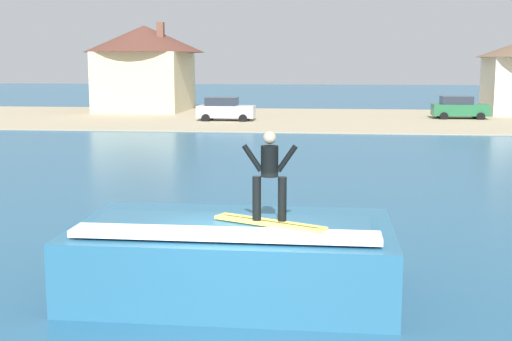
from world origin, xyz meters
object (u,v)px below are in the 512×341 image
object	(u,v)px
wave_crest	(234,257)
surfboard	(269,223)
car_far_shore	(459,108)
car_near_shore	(225,109)
house_with_chimney	(145,63)
surfer	(270,171)

from	to	relation	value
wave_crest	surfboard	world-z (taller)	surfboard
wave_crest	car_far_shore	size ratio (longest dim) A/B	1.42
car_near_shore	house_with_chimney	xyz separation A→B (m)	(-9.01, 9.88, 3.51)
surfboard	house_with_chimney	distance (m)	51.60
surfboard	house_with_chimney	xyz separation A→B (m)	(-16.05, 48.96, 2.89)
surfboard	car_far_shore	bearing A→B (deg)	75.45
house_with_chimney	car_far_shore	bearing A→B (deg)	-12.39
surfer	surfboard	bearing A→B (deg)	-85.82
wave_crest	car_near_shore	xyz separation A→B (m)	(-6.29, 38.50, 0.22)
car_far_shore	house_with_chimney	world-z (taller)	house_with_chimney
wave_crest	car_near_shore	bearing A→B (deg)	99.28
wave_crest	car_near_shore	distance (m)	39.01
car_near_shore	surfboard	bearing A→B (deg)	-79.78
surfer	car_near_shore	distance (m)	39.68
surfer	house_with_chimney	world-z (taller)	house_with_chimney
car_far_shore	house_with_chimney	size ratio (longest dim) A/B	0.39
wave_crest	surfboard	size ratio (longest dim) A/B	2.84
wave_crest	surfer	distance (m)	2.02
wave_crest	house_with_chimney	bearing A→B (deg)	107.55
wave_crest	car_far_shore	world-z (taller)	car_far_shore
surfer	car_far_shore	distance (m)	44.39
wave_crest	surfboard	bearing A→B (deg)	-37.39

